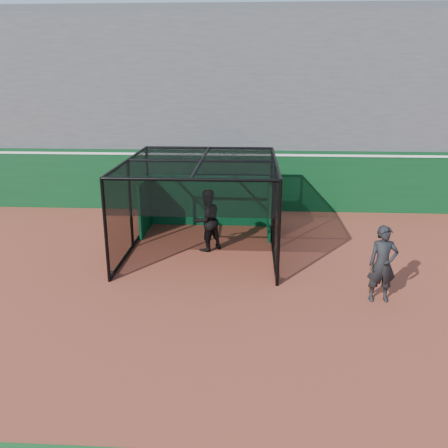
{
  "coord_description": "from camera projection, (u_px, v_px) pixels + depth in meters",
  "views": [
    {
      "loc": [
        0.86,
        -10.76,
        5.46
      ],
      "look_at": [
        0.13,
        2.0,
        1.4
      ],
      "focal_mm": 38.0,
      "sensor_mm": 36.0,
      "label": 1
    }
  ],
  "objects": [
    {
      "name": "grandstand",
      "position": [
        234.0,
        96.0,
        22.26
      ],
      "size": [
        50.0,
        7.85,
        8.95
      ],
      "color": "#4C4C4F",
      "rests_on": "ground"
    },
    {
      "name": "outfield_wall",
      "position": [
        230.0,
        179.0,
        19.64
      ],
      "size": [
        50.0,
        0.5,
        2.5
      ],
      "color": "#0A3817",
      "rests_on": "ground"
    },
    {
      "name": "on_deck_player",
      "position": [
        382.0,
        264.0,
        11.68
      ],
      "size": [
        0.73,
        0.5,
        1.96
      ],
      "color": "black",
      "rests_on": "ground"
    },
    {
      "name": "ground",
      "position": [
        214.0,
        301.0,
        11.94
      ],
      "size": [
        120.0,
        120.0,
        0.0
      ],
      "primitive_type": "plane",
      "color": "brown",
      "rests_on": "ground"
    },
    {
      "name": "batting_cage",
      "position": [
        202.0,
        206.0,
        15.07
      ],
      "size": [
        4.69,
        5.47,
        2.9
      ],
      "color": "black",
      "rests_on": "ground"
    },
    {
      "name": "batter",
      "position": [
        207.0,
        220.0,
        15.11
      ],
      "size": [
        1.23,
        1.21,
        2.0
      ],
      "primitive_type": "imported",
      "rotation": [
        0.0,
        0.0,
        3.85
      ],
      "color": "black",
      "rests_on": "ground"
    }
  ]
}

